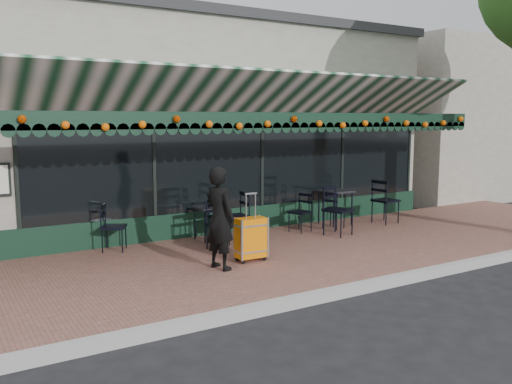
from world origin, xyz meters
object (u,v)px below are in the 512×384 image
suitcase (251,238)px  chair_solo (114,227)px  cafe_table_b (210,210)px  chair_a_front (338,211)px  cafe_table_a (335,194)px  chair_a_right (334,210)px  woman (220,218)px  chair_a_extra (386,201)px  chair_b_left (235,217)px  chair_b_right (223,217)px  chair_a_left (300,213)px  chair_b_front (221,225)px

suitcase → chair_solo: size_ratio=1.33×
cafe_table_b → chair_a_front: 2.58m
cafe_table_a → chair_solo: size_ratio=0.91×
cafe_table_a → chair_a_right: chair_a_right is taller
suitcase → woman: bearing=-166.7°
chair_a_extra → suitcase: bearing=101.8°
chair_a_front → chair_b_left: 2.16m
chair_b_right → chair_solo: 2.05m
suitcase → chair_a_right: size_ratio=1.39×
woman → chair_a_front: size_ratio=1.62×
chair_b_left → chair_a_left: bearing=101.4°
suitcase → chair_b_right: (0.30, 1.54, 0.09)m
chair_a_right → chair_b_front: 3.00m
woman → cafe_table_b: woman is taller
chair_a_front → chair_b_front: bearing=160.7°
cafe_table_b → chair_b_right: size_ratio=0.70×
chair_b_right → chair_b_front: chair_b_right is taller
cafe_table_a → chair_a_extra: (1.05, -0.48, -0.19)m
chair_b_left → chair_b_right: chair_b_left is taller
chair_a_extra → chair_b_left: chair_a_extra is taller
cafe_table_a → chair_a_right: size_ratio=0.94×
chair_solo → chair_b_left: bearing=-75.9°
suitcase → chair_a_front: bearing=17.7°
chair_b_left → chair_b_front: (-0.51, -0.39, -0.04)m
chair_a_right → chair_b_right: size_ratio=0.87×
chair_a_right → chair_a_front: bearing=126.6°
woman → cafe_table_b: size_ratio=2.45×
suitcase → chair_b_right: 1.57m
chair_a_front → chair_b_right: chair_a_front is taller
cafe_table_a → chair_b_left: bearing=-171.7°
cafe_table_a → chair_a_extra: 1.17m
suitcase → chair_solo: suitcase is taller
cafe_table_b → chair_a_left: bearing=-7.8°
chair_a_left → chair_b_left: (-1.65, -0.16, 0.09)m
cafe_table_b → chair_a_left: (1.95, -0.27, -0.19)m
chair_a_left → chair_b_front: chair_b_front is taller
chair_a_right → chair_a_extra: bearing=-116.9°
chair_a_front → cafe_table_b: bearing=142.0°
chair_a_front → chair_b_right: size_ratio=1.07×
woman → chair_solo: size_ratio=1.91×
chair_a_front → chair_b_front: chair_a_front is taller
chair_a_front → chair_solo: 4.38m
cafe_table_b → chair_a_extra: chair_a_extra is taller
suitcase → chair_a_right: bearing=25.8°
chair_a_front → chair_a_left: bearing=106.6°
chair_b_left → chair_a_front: bearing=81.7°
cafe_table_b → chair_b_front: size_ratio=0.74×
cafe_table_b → chair_a_front: size_ratio=0.66×
cafe_table_b → chair_a_right: 2.80m
cafe_table_b → chair_b_front: bearing=-103.8°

